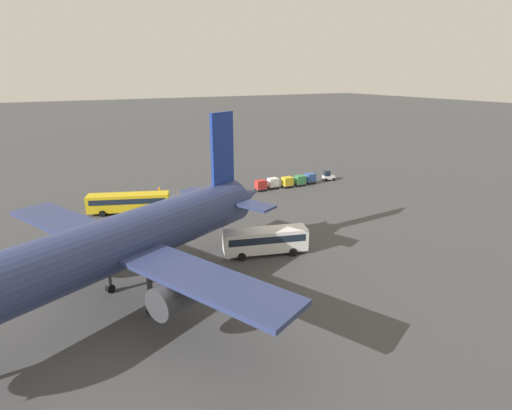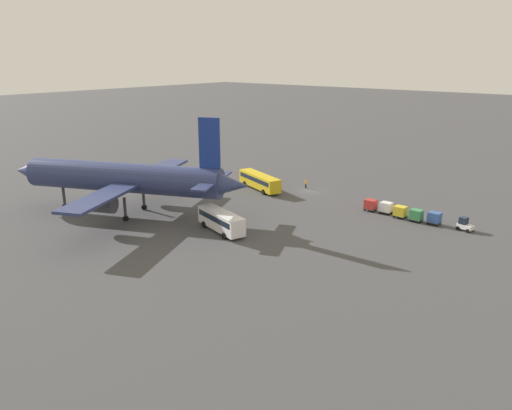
{
  "view_description": "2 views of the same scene",
  "coord_description": "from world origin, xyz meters",
  "px_view_note": "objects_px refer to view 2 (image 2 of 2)",
  "views": [
    {
      "loc": [
        19.98,
        68.08,
        21.25
      ],
      "look_at": [
        -5.73,
        21.15,
        3.58
      ],
      "focal_mm": 28.0,
      "sensor_mm": 36.0,
      "label": 1
    },
    {
      "loc": [
        -53.65,
        82.64,
        26.61
      ],
      "look_at": [
        -2.16,
        19.79,
        2.05
      ],
      "focal_mm": 35.0,
      "sensor_mm": 36.0,
      "label": 2
    }
  ],
  "objects_px": {
    "baggage_tug": "(465,225)",
    "cargo_cart_white": "(386,207)",
    "cargo_cart_red": "(371,204)",
    "worker_person": "(306,184)",
    "shuttle_bus_near": "(260,180)",
    "shuttle_bus_far": "(221,220)",
    "cargo_cart_blue": "(434,218)",
    "cargo_cart_green": "(416,215)",
    "airplane": "(126,178)",
    "cargo_cart_yellow": "(400,211)"
  },
  "relations": [
    {
      "from": "airplane",
      "to": "cargo_cart_green",
      "type": "bearing_deg",
      "value": -169.36
    },
    {
      "from": "shuttle_bus_near",
      "to": "cargo_cart_yellow",
      "type": "relative_size",
      "value": 6.17
    },
    {
      "from": "worker_person",
      "to": "cargo_cart_white",
      "type": "bearing_deg",
      "value": 164.34
    },
    {
      "from": "shuttle_bus_far",
      "to": "baggage_tug",
      "type": "relative_size",
      "value": 4.02
    },
    {
      "from": "shuttle_bus_near",
      "to": "baggage_tug",
      "type": "distance_m",
      "value": 40.83
    },
    {
      "from": "shuttle_bus_near",
      "to": "cargo_cart_blue",
      "type": "distance_m",
      "value": 36.07
    },
    {
      "from": "baggage_tug",
      "to": "worker_person",
      "type": "bearing_deg",
      "value": 4.11
    },
    {
      "from": "cargo_cart_blue",
      "to": "cargo_cart_yellow",
      "type": "xyz_separation_m",
      "value": [
        5.73,
        0.31,
        0.0
      ]
    },
    {
      "from": "cargo_cart_green",
      "to": "cargo_cart_red",
      "type": "relative_size",
      "value": 1.0
    },
    {
      "from": "cargo_cart_green",
      "to": "cargo_cart_red",
      "type": "bearing_deg",
      "value": -4.05
    },
    {
      "from": "baggage_tug",
      "to": "cargo_cart_blue",
      "type": "distance_m",
      "value": 4.76
    },
    {
      "from": "cargo_cart_red",
      "to": "shuttle_bus_far",
      "type": "bearing_deg",
      "value": 61.82
    },
    {
      "from": "cargo_cart_blue",
      "to": "cargo_cart_red",
      "type": "xyz_separation_m",
      "value": [
        11.45,
        -0.14,
        0.0
      ]
    },
    {
      "from": "shuttle_bus_far",
      "to": "baggage_tug",
      "type": "height_order",
      "value": "shuttle_bus_far"
    },
    {
      "from": "baggage_tug",
      "to": "worker_person",
      "type": "xyz_separation_m",
      "value": [
        33.95,
        -5.86,
        -0.07
      ]
    },
    {
      "from": "shuttle_bus_near",
      "to": "baggage_tug",
      "type": "height_order",
      "value": "shuttle_bus_near"
    },
    {
      "from": "cargo_cart_white",
      "to": "worker_person",
      "type": "bearing_deg",
      "value": -15.66
    },
    {
      "from": "baggage_tug",
      "to": "airplane",
      "type": "bearing_deg",
      "value": 44.89
    },
    {
      "from": "cargo_cart_blue",
      "to": "cargo_cart_red",
      "type": "relative_size",
      "value": 1.0
    },
    {
      "from": "airplane",
      "to": "worker_person",
      "type": "xyz_separation_m",
      "value": [
        -13.69,
        -34.47,
        -5.61
      ]
    },
    {
      "from": "worker_person",
      "to": "cargo_cart_green",
      "type": "bearing_deg",
      "value": 165.95
    },
    {
      "from": "shuttle_bus_near",
      "to": "cargo_cart_red",
      "type": "xyz_separation_m",
      "value": [
        -24.61,
        -0.85,
        -0.68
      ]
    },
    {
      "from": "shuttle_bus_far",
      "to": "worker_person",
      "type": "xyz_separation_m",
      "value": [
        4.59,
        -30.56,
        -1.04
      ]
    },
    {
      "from": "shuttle_bus_near",
      "to": "cargo_cart_green",
      "type": "relative_size",
      "value": 6.17
    },
    {
      "from": "cargo_cart_red",
      "to": "worker_person",
      "type": "bearing_deg",
      "value": -18.63
    },
    {
      "from": "cargo_cart_green",
      "to": "cargo_cart_blue",
      "type": "bearing_deg",
      "value": -170.82
    },
    {
      "from": "worker_person",
      "to": "cargo_cart_blue",
      "type": "distance_m",
      "value": 29.85
    },
    {
      "from": "baggage_tug",
      "to": "cargo_cart_red",
      "type": "relative_size",
      "value": 1.28
    },
    {
      "from": "shuttle_bus_far",
      "to": "cargo_cart_red",
      "type": "height_order",
      "value": "shuttle_bus_far"
    },
    {
      "from": "shuttle_bus_far",
      "to": "cargo_cart_blue",
      "type": "bearing_deg",
      "value": -118.74
    },
    {
      "from": "worker_person",
      "to": "cargo_cart_blue",
      "type": "relative_size",
      "value": 0.84
    },
    {
      "from": "shuttle_bus_near",
      "to": "cargo_cart_yellow",
      "type": "height_order",
      "value": "shuttle_bus_near"
    },
    {
      "from": "shuttle_bus_near",
      "to": "cargo_cart_white",
      "type": "height_order",
      "value": "shuttle_bus_near"
    },
    {
      "from": "airplane",
      "to": "shuttle_bus_far",
      "type": "relative_size",
      "value": 3.94
    },
    {
      "from": "airplane",
      "to": "baggage_tug",
      "type": "xyz_separation_m",
      "value": [
        -47.64,
        -28.61,
        -5.53
      ]
    },
    {
      "from": "cargo_cart_white",
      "to": "shuttle_bus_far",
      "type": "bearing_deg",
      "value": 57.1
    },
    {
      "from": "baggage_tug",
      "to": "cargo_cart_blue",
      "type": "relative_size",
      "value": 1.28
    },
    {
      "from": "baggage_tug",
      "to": "cargo_cart_white",
      "type": "xyz_separation_m",
      "value": [
        13.33,
        -0.08,
        0.25
      ]
    },
    {
      "from": "worker_person",
      "to": "cargo_cart_white",
      "type": "relative_size",
      "value": 0.84
    },
    {
      "from": "shuttle_bus_far",
      "to": "cargo_cart_blue",
      "type": "relative_size",
      "value": 5.15
    },
    {
      "from": "airplane",
      "to": "cargo_cart_blue",
      "type": "height_order",
      "value": "airplane"
    },
    {
      "from": "cargo_cart_blue",
      "to": "cargo_cart_green",
      "type": "height_order",
      "value": "same"
    },
    {
      "from": "cargo_cart_green",
      "to": "cargo_cart_white",
      "type": "xyz_separation_m",
      "value": [
        5.73,
        -0.81,
        0.0
      ]
    },
    {
      "from": "cargo_cart_white",
      "to": "airplane",
      "type": "bearing_deg",
      "value": 39.91
    },
    {
      "from": "shuttle_bus_far",
      "to": "cargo_cart_green",
      "type": "distance_m",
      "value": 32.37
    },
    {
      "from": "shuttle_bus_far",
      "to": "cargo_cart_red",
      "type": "xyz_separation_m",
      "value": [
        -13.16,
        -24.57,
        -0.72
      ]
    },
    {
      "from": "cargo_cart_blue",
      "to": "shuttle_bus_near",
      "type": "bearing_deg",
      "value": 1.12
    },
    {
      "from": "cargo_cart_red",
      "to": "cargo_cart_yellow",
      "type": "bearing_deg",
      "value": 175.47
    },
    {
      "from": "airplane",
      "to": "cargo_cart_blue",
      "type": "distance_m",
      "value": 51.68
    },
    {
      "from": "shuttle_bus_far",
      "to": "cargo_cart_green",
      "type": "bearing_deg",
      "value": -115.75
    }
  ]
}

